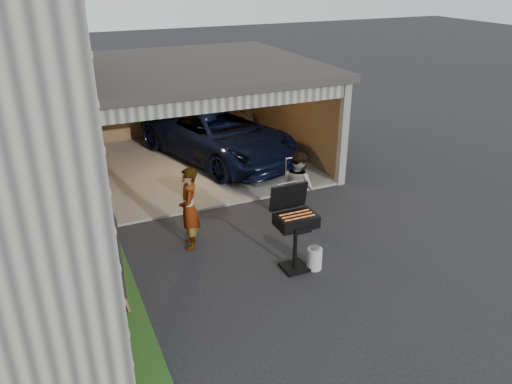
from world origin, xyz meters
The scene contains 10 objects.
ground centered at (0.00, 0.00, 0.00)m, with size 80.00×80.00×0.00m, color black.
groundcover_strip centered at (-2.25, -1.00, 0.03)m, with size 0.50×8.00×0.06m, color #193814.
garage centered at (0.76, 6.79, 1.87)m, with size 6.80×6.30×2.90m.
minivan centered at (1.60, 6.51, 0.74)m, with size 2.46×5.34×1.49m, color black.
woman centered at (-0.65, 2.07, 0.86)m, with size 0.63×0.41×1.72m, color #98AEBF.
man centered at (1.88, 2.18, 0.83)m, with size 0.81×0.63×1.66m, color #4C221E.
bbq_grill centered at (0.90, 0.48, 0.98)m, with size 0.74×0.65×1.65m.
propane_tank centered at (1.25, 0.30, 0.21)m, with size 0.29×0.29×0.43m, color beige.
plywood_panel centered at (-2.34, 0.75, 0.48)m, with size 0.04×0.87×0.97m, color brown.
hand_truck centered at (2.40, 3.47, 0.19)m, with size 0.41×0.31×1.00m.
Camera 1 is at (-3.04, -6.66, 5.31)m, focal length 35.00 mm.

